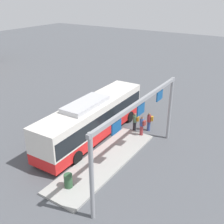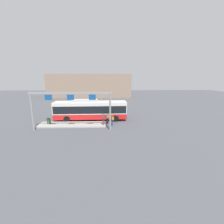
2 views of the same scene
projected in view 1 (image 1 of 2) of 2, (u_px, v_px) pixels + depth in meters
ground_plane at (94, 137)px, 22.69m from camera, size 120.00×120.00×0.00m
platform_curb at (105, 161)px, 19.38m from camera, size 10.00×2.80×0.16m
bus_main at (93, 117)px, 21.93m from camera, size 11.92×2.93×3.46m
person_boarding at (135, 122)px, 23.30m from camera, size 0.45×0.59×1.67m
person_waiting_near at (142, 125)px, 22.30m from camera, size 0.39×0.56×1.67m
person_waiting_mid at (149, 121)px, 23.35m from camera, size 0.44×0.59×1.67m
platform_sign_gantry at (140, 119)px, 17.03m from camera, size 10.65×0.24×5.20m
trash_bin at (68, 181)px, 16.56m from camera, size 0.52×0.52×0.90m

